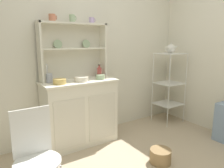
# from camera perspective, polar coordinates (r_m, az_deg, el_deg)

# --- Properties ---
(wall_back) EXTENTS (3.84, 0.05, 2.50)m
(wall_back) POSITION_cam_1_polar(r_m,az_deg,el_deg) (3.08, -6.40, 9.34)
(wall_back) COLOR silver
(wall_back) RESTS_ON ground
(hutch_cabinet) EXTENTS (0.97, 0.45, 0.86)m
(hutch_cabinet) POSITION_cam_1_polar(r_m,az_deg,el_deg) (2.88, -8.63, -7.29)
(hutch_cabinet) COLOR silver
(hutch_cabinet) RESTS_ON ground
(hutch_shelf_unit) EXTENTS (0.90, 0.18, 0.73)m
(hutch_shelf_unit) POSITION_cam_1_polar(r_m,az_deg,el_deg) (2.87, -10.54, 9.76)
(hutch_shelf_unit) COLOR silver
(hutch_shelf_unit) RESTS_ON hutch_cabinet
(bakers_rack) EXTENTS (0.41, 0.38, 1.17)m
(bakers_rack) POSITION_cam_1_polar(r_m,az_deg,el_deg) (3.65, 15.10, 1.07)
(bakers_rack) COLOR silver
(bakers_rack) RESTS_ON ground
(wire_chair) EXTENTS (0.36, 0.36, 0.85)m
(wire_chair) POSITION_cam_1_polar(r_m,az_deg,el_deg) (1.85, -19.94, -16.62)
(wire_chair) COLOR white
(wire_chair) RESTS_ON ground
(floor_basket) EXTENTS (0.24, 0.24, 0.16)m
(floor_basket) POSITION_cam_1_polar(r_m,az_deg,el_deg) (2.61, 12.87, -18.33)
(floor_basket) COLOR #93754C
(floor_basket) RESTS_ON ground
(cup_terracotta_0) EXTENTS (0.10, 0.08, 0.09)m
(cup_terracotta_0) POSITION_cam_1_polar(r_m,az_deg,el_deg) (2.75, -15.75, 16.77)
(cup_terracotta_0) COLOR #C67556
(cup_terracotta_0) RESTS_ON hutch_shelf_unit
(cup_sage_1) EXTENTS (0.08, 0.07, 0.09)m
(cup_sage_1) POSITION_cam_1_polar(r_m,az_deg,el_deg) (2.84, -10.62, 16.91)
(cup_sage_1) COLOR #9EB78E
(cup_sage_1) RESTS_ON hutch_shelf_unit
(cup_lilac_2) EXTENTS (0.09, 0.07, 0.08)m
(cup_lilac_2) POSITION_cam_1_polar(r_m,az_deg,el_deg) (2.96, -5.48, 16.66)
(cup_lilac_2) COLOR #B79ECC
(cup_lilac_2) RESTS_ON hutch_shelf_unit
(bowl_mixing_large) EXTENTS (0.15, 0.15, 0.06)m
(bowl_mixing_large) POSITION_cam_1_polar(r_m,az_deg,el_deg) (2.60, -13.90, 0.68)
(bowl_mixing_large) COLOR #DBB760
(bowl_mixing_large) RESTS_ON hutch_cabinet
(bowl_floral_medium) EXTENTS (0.17, 0.17, 0.06)m
(bowl_floral_medium) POSITION_cam_1_polar(r_m,az_deg,el_deg) (2.70, -8.27, 1.31)
(bowl_floral_medium) COLOR silver
(bowl_floral_medium) RESTS_ON hutch_cabinet
(bowl_cream_small) EXTENTS (0.12, 0.12, 0.06)m
(bowl_cream_small) POSITION_cam_1_polar(r_m,az_deg,el_deg) (2.83, -3.10, 1.90)
(bowl_cream_small) COLOR #9EB78E
(bowl_cream_small) RESTS_ON hutch_cabinet
(jam_bottle) EXTENTS (0.06, 0.06, 0.18)m
(jam_bottle) POSITION_cam_1_polar(r_m,az_deg,el_deg) (3.00, -3.41, 3.27)
(jam_bottle) COLOR #B74C47
(jam_bottle) RESTS_ON hutch_cabinet
(utensil_jar) EXTENTS (0.08, 0.08, 0.23)m
(utensil_jar) POSITION_cam_1_polar(r_m,az_deg,el_deg) (2.71, -16.52, 1.62)
(utensil_jar) COLOR #B2B7C6
(utensil_jar) RESTS_ON hutch_cabinet
(porcelain_teapot) EXTENTS (0.23, 0.14, 0.16)m
(porcelain_teapot) POSITION_cam_1_polar(r_m,az_deg,el_deg) (3.59, 15.53, 9.14)
(porcelain_teapot) COLOR white
(porcelain_teapot) RESTS_ON bakers_rack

